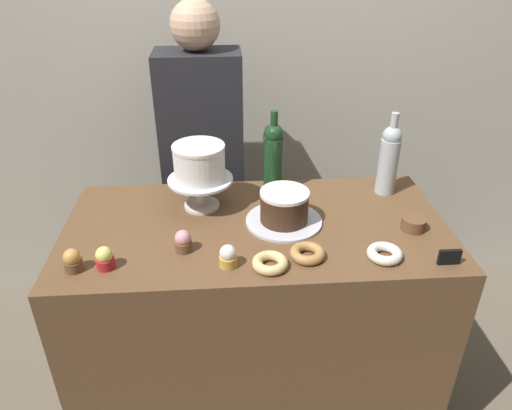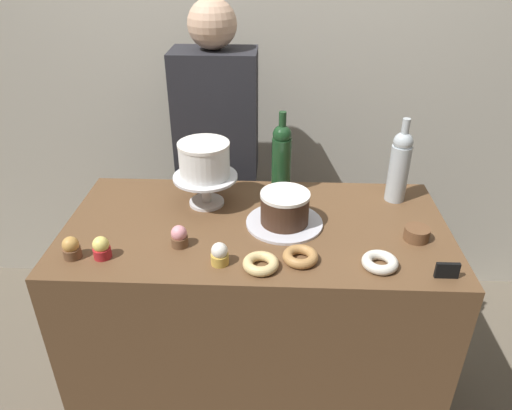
% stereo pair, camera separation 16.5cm
% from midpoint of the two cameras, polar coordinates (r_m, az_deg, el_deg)
% --- Properties ---
extents(ground_plane, '(12.00, 12.00, 0.00)m').
position_cam_midpoint_polar(ground_plane, '(2.32, 2.20, -22.07)').
color(ground_plane, '#665B4C').
extents(back_wall, '(6.00, 0.05, 2.60)m').
position_cam_midpoint_polar(back_wall, '(2.40, 3.05, 17.25)').
color(back_wall, '#BCB7A8').
rests_on(back_wall, ground_plane).
extents(display_counter, '(1.35, 0.68, 0.92)m').
position_cam_midpoint_polar(display_counter, '(1.97, 2.46, -13.80)').
color(display_counter, brown).
rests_on(display_counter, ground_plane).
extents(cake_stand_pedestal, '(0.24, 0.24, 0.12)m').
position_cam_midpoint_polar(cake_stand_pedestal, '(1.78, -3.38, 2.38)').
color(cake_stand_pedestal, silver).
rests_on(cake_stand_pedestal, display_counter).
extents(white_layer_cake, '(0.19, 0.19, 0.13)m').
position_cam_midpoint_polar(white_layer_cake, '(1.74, -3.48, 5.37)').
color(white_layer_cake, white).
rests_on(white_layer_cake, cake_stand_pedestal).
extents(silver_serving_platter, '(0.27, 0.27, 0.01)m').
position_cam_midpoint_polar(silver_serving_platter, '(1.70, 6.17, -2.20)').
color(silver_serving_platter, silver).
rests_on(silver_serving_platter, display_counter).
extents(chocolate_round_cake, '(0.17, 0.17, 0.11)m').
position_cam_midpoint_polar(chocolate_round_cake, '(1.67, 6.28, -0.39)').
color(chocolate_round_cake, '#3D2619').
rests_on(chocolate_round_cake, silver_serving_platter).
extents(wine_bottle_clear, '(0.08, 0.08, 0.33)m').
position_cam_midpoint_polar(wine_bottle_clear, '(1.88, 19.14, 4.44)').
color(wine_bottle_clear, '#B2BCC1').
rests_on(wine_bottle_clear, display_counter).
extents(wine_bottle_green, '(0.08, 0.08, 0.33)m').
position_cam_midpoint_polar(wine_bottle_green, '(1.86, 5.61, 5.63)').
color(wine_bottle_green, '#193D1E').
rests_on(wine_bottle_green, display_counter).
extents(cupcake_caramel, '(0.06, 0.06, 0.07)m').
position_cam_midpoint_polar(cupcake_caramel, '(1.59, -18.40, -4.99)').
color(cupcake_caramel, brown).
rests_on(cupcake_caramel, display_counter).
extents(cupcake_strawberry, '(0.06, 0.06, 0.07)m').
position_cam_midpoint_polar(cupcake_strawberry, '(1.57, -6.17, -3.85)').
color(cupcake_strawberry, brown).
rests_on(cupcake_strawberry, display_counter).
extents(cupcake_vanilla, '(0.06, 0.06, 0.07)m').
position_cam_midpoint_polar(cupcake_vanilla, '(1.48, -1.17, -5.98)').
color(cupcake_vanilla, gold).
rests_on(cupcake_vanilla, display_counter).
extents(cupcake_lemon, '(0.06, 0.06, 0.07)m').
position_cam_midpoint_polar(cupcake_lemon, '(1.56, -15.08, -5.06)').
color(cupcake_lemon, red).
rests_on(cupcake_lemon, display_counter).
extents(donut_sugar, '(0.11, 0.11, 0.03)m').
position_cam_midpoint_polar(donut_sugar, '(1.55, 17.53, -6.62)').
color(donut_sugar, silver).
rests_on(donut_sugar, display_counter).
extents(donut_maple, '(0.11, 0.11, 0.03)m').
position_cam_midpoint_polar(donut_maple, '(1.52, 8.43, -6.19)').
color(donut_maple, '#B27F47').
rests_on(donut_maple, display_counter).
extents(donut_glazed, '(0.11, 0.11, 0.03)m').
position_cam_midpoint_polar(donut_glazed, '(1.48, 3.79, -7.09)').
color(donut_glazed, '#E0C17F').
rests_on(donut_glazed, display_counter).
extents(cookie_stack, '(0.08, 0.08, 0.04)m').
position_cam_midpoint_polar(cookie_stack, '(1.71, 21.25, -3.28)').
color(cookie_stack, brown).
rests_on(cookie_stack, display_counter).
extents(price_sign_chalkboard, '(0.07, 0.01, 0.05)m').
position_cam_midpoint_polar(price_sign_chalkboard, '(1.57, 24.67, -7.20)').
color(price_sign_chalkboard, black).
rests_on(price_sign_chalkboard, display_counter).
extents(barista_figure, '(0.36, 0.22, 1.60)m').
position_cam_midpoint_polar(barista_figure, '(2.24, -2.38, 3.76)').
color(barista_figure, black).
rests_on(barista_figure, ground_plane).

